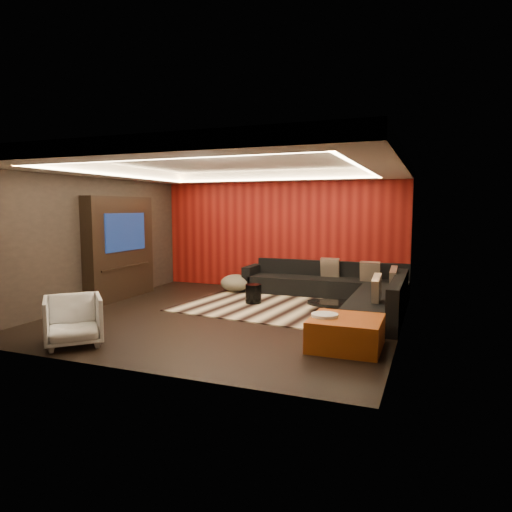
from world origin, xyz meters
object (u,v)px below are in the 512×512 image
at_px(armchair, 73,320).
at_px(orange_ottoman, 346,333).
at_px(coffee_table, 336,307).
at_px(sectional_sofa, 343,291).
at_px(drum_stool, 253,294).
at_px(white_side_table, 324,330).

bearing_deg(armchair, orange_ottoman, -25.52).
relative_size(coffee_table, armchair, 1.39).
height_order(orange_ottoman, armchair, armchair).
height_order(orange_ottoman, sectional_sofa, sectional_sofa).
distance_m(coffee_table, drum_stool, 1.75).
bearing_deg(drum_stool, orange_ottoman, -44.69).
bearing_deg(orange_ottoman, sectional_sofa, 101.37).
relative_size(orange_ottoman, sectional_sofa, 0.27).
distance_m(orange_ottoman, sectional_sofa, 3.09).
bearing_deg(armchair, drum_stool, 24.30).
height_order(coffee_table, white_side_table, white_side_table).
height_order(drum_stool, orange_ottoman, orange_ottoman).
height_order(coffee_table, orange_ottoman, orange_ottoman).
bearing_deg(white_side_table, sectional_sofa, 95.81).
bearing_deg(armchair, sectional_sofa, 9.94).
relative_size(white_side_table, orange_ottoman, 0.49).
relative_size(white_side_table, armchair, 0.60).
xyz_separation_m(orange_ottoman, sectional_sofa, (-0.61, 3.03, 0.05)).
relative_size(white_side_table, sectional_sofa, 0.13).
relative_size(coffee_table, orange_ottoman, 1.12).
height_order(white_side_table, armchair, armchair).
bearing_deg(armchair, white_side_table, -24.54).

